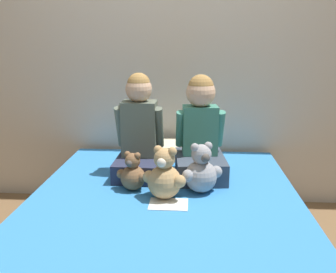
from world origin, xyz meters
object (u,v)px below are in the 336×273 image
(teddy_bear_held_by_left_child, at_px, (133,174))
(teddy_bear_held_by_right_child, at_px, (201,171))
(teddy_bear_between_children, at_px, (165,177))
(sign_card, at_px, (169,204))
(child_on_right, at_px, (200,135))
(pillow_at_headboard, at_px, (172,150))
(child_on_left, at_px, (139,133))
(bed, at_px, (164,236))

(teddy_bear_held_by_left_child, relative_size, teddy_bear_held_by_right_child, 0.78)
(teddy_bear_held_by_right_child, bearing_deg, teddy_bear_between_children, -177.92)
(teddy_bear_held_by_left_child, distance_m, sign_card, 0.31)
(teddy_bear_between_children, bearing_deg, sign_card, -55.71)
(child_on_right, height_order, teddy_bear_held_by_left_child, child_on_right)
(pillow_at_headboard, xyz_separation_m, sign_card, (0.03, -0.82, -0.05))
(pillow_at_headboard, bearing_deg, sign_card, -87.97)
(sign_card, bearing_deg, child_on_right, 69.38)
(teddy_bear_held_by_right_child, distance_m, sign_card, 0.28)
(child_on_left, distance_m, pillow_at_headboard, 0.46)
(teddy_bear_held_by_right_child, bearing_deg, child_on_left, 120.95)
(child_on_left, relative_size, child_on_right, 1.01)
(teddy_bear_held_by_left_child, relative_size, teddy_bear_between_children, 0.77)
(child_on_left, distance_m, teddy_bear_held_by_right_child, 0.51)
(teddy_bear_held_by_right_child, relative_size, teddy_bear_between_children, 0.99)
(child_on_right, relative_size, teddy_bear_between_children, 2.17)
(bed, distance_m, sign_card, 0.23)
(bed, height_order, child_on_left, child_on_left)
(bed, bearing_deg, pillow_at_headboard, 90.00)
(child_on_right, height_order, teddy_bear_between_children, child_on_right)
(bed, height_order, pillow_at_headboard, pillow_at_headboard)
(child_on_left, bearing_deg, teddy_bear_held_by_left_child, -89.24)
(teddy_bear_held_by_right_child, xyz_separation_m, teddy_bear_between_children, (-0.20, -0.10, 0.00))
(teddy_bear_held_by_right_child, bearing_deg, sign_card, -158.10)
(child_on_right, distance_m, teddy_bear_held_by_right_child, 0.31)
(bed, relative_size, teddy_bear_held_by_right_child, 6.27)
(child_on_right, xyz_separation_m, sign_card, (-0.17, -0.46, -0.27))
(bed, height_order, teddy_bear_held_by_right_child, teddy_bear_held_by_right_child)
(child_on_right, relative_size, teddy_bear_held_by_right_child, 2.19)
(teddy_bear_held_by_left_child, bearing_deg, bed, -17.31)
(teddy_bear_held_by_left_child, xyz_separation_m, sign_card, (0.22, -0.19, -0.10))
(teddy_bear_held_by_left_child, bearing_deg, pillow_at_headboard, 91.03)
(teddy_bear_between_children, bearing_deg, child_on_right, 80.00)
(child_on_left, bearing_deg, bed, -63.76)
(child_on_right, relative_size, pillow_at_headboard, 1.36)
(bed, xyz_separation_m, pillow_at_headboard, (0.00, 0.77, 0.28))
(teddy_bear_between_children, xyz_separation_m, pillow_at_headboard, (-0.00, 0.74, -0.07))
(bed, distance_m, child_on_right, 0.67)
(child_on_right, xyz_separation_m, pillow_at_headboard, (-0.20, 0.36, -0.21))
(bed, relative_size, pillow_at_headboard, 3.90)
(bed, relative_size, sign_card, 8.93)
(child_on_left, xyz_separation_m, teddy_bear_held_by_left_child, (-0.00, -0.27, -0.18))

